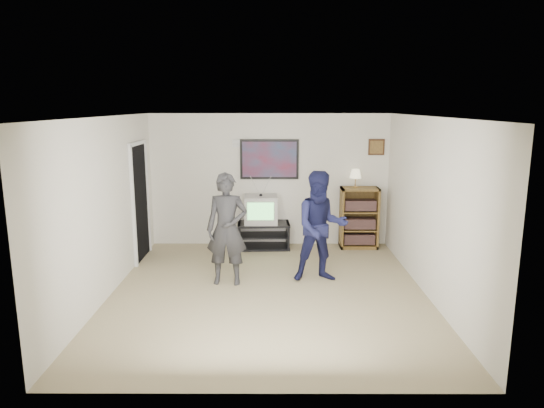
{
  "coord_description": "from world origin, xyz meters",
  "views": [
    {
      "loc": [
        0.07,
        -6.59,
        2.66
      ],
      "look_at": [
        0.05,
        0.75,
        1.15
      ],
      "focal_mm": 32.0,
      "sensor_mm": 36.0,
      "label": 1
    }
  ],
  "objects_px": {
    "bookshelf": "(359,218)",
    "person_short": "(321,227)",
    "crt_television": "(261,209)",
    "media_stand": "(264,235)",
    "person_tall": "(227,229)"
  },
  "relations": [
    {
      "from": "person_short",
      "to": "crt_television",
      "type": "bearing_deg",
      "value": 112.94
    },
    {
      "from": "crt_television",
      "to": "person_tall",
      "type": "height_order",
      "value": "person_tall"
    },
    {
      "from": "media_stand",
      "to": "person_short",
      "type": "relative_size",
      "value": 0.58
    },
    {
      "from": "media_stand",
      "to": "bookshelf",
      "type": "xyz_separation_m",
      "value": [
        1.79,
        0.05,
        0.33
      ]
    },
    {
      "from": "media_stand",
      "to": "person_short",
      "type": "bearing_deg",
      "value": -64.97
    },
    {
      "from": "bookshelf",
      "to": "person_short",
      "type": "xyz_separation_m",
      "value": [
        -0.89,
        -1.77,
        0.28
      ]
    },
    {
      "from": "person_tall",
      "to": "bookshelf",
      "type": "bearing_deg",
      "value": 41.69
    },
    {
      "from": "person_tall",
      "to": "person_short",
      "type": "xyz_separation_m",
      "value": [
        1.41,
        0.12,
        0.01
      ]
    },
    {
      "from": "media_stand",
      "to": "bookshelf",
      "type": "height_order",
      "value": "bookshelf"
    },
    {
      "from": "bookshelf",
      "to": "person_tall",
      "type": "xyz_separation_m",
      "value": [
        -2.3,
        -1.9,
        0.27
      ]
    },
    {
      "from": "person_tall",
      "to": "media_stand",
      "type": "bearing_deg",
      "value": 76.84
    },
    {
      "from": "bookshelf",
      "to": "person_short",
      "type": "bearing_deg",
      "value": -116.74
    },
    {
      "from": "bookshelf",
      "to": "person_short",
      "type": "distance_m",
      "value": 2.0
    },
    {
      "from": "media_stand",
      "to": "person_short",
      "type": "distance_m",
      "value": 2.04
    },
    {
      "from": "media_stand",
      "to": "person_short",
      "type": "height_order",
      "value": "person_short"
    }
  ]
}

